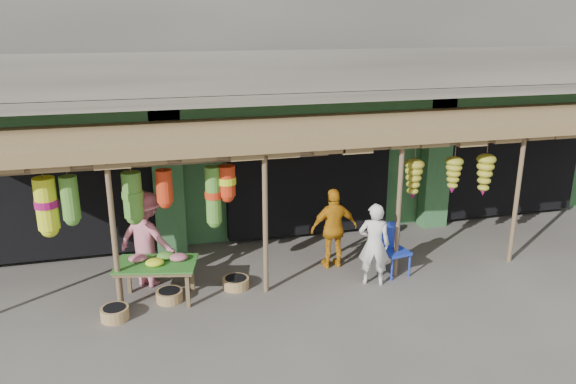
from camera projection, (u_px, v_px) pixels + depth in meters
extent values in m
plane|color=#514C47|center=(341.00, 276.00, 10.59)|extent=(80.00, 80.00, 0.00)
cube|color=gray|center=(276.00, 3.00, 13.71)|extent=(16.00, 6.00, 4.00)
cube|color=#2D6033|center=(276.00, 142.00, 14.89)|extent=(16.00, 5.70, 3.00)
cube|color=gray|center=(317.00, 95.00, 11.15)|extent=(16.00, 0.90, 0.22)
cube|color=gray|center=(324.00, 71.00, 10.64)|extent=(16.00, 0.10, 0.80)
cube|color=#2D6033|center=(311.00, 109.00, 11.63)|extent=(16.00, 0.35, 0.35)
cube|color=yellow|center=(54.00, 126.00, 10.35)|extent=(1.70, 0.06, 0.55)
cube|color=#B21414|center=(53.00, 127.00, 10.32)|extent=(1.30, 0.02, 0.30)
cube|color=black|center=(68.00, 184.00, 11.72)|extent=(3.60, 2.00, 2.50)
cube|color=black|center=(298.00, 168.00, 12.95)|extent=(3.60, 2.00, 2.50)
cube|color=black|center=(488.00, 155.00, 14.18)|extent=(3.60, 2.00, 2.50)
cube|color=#2D6033|center=(168.00, 182.00, 11.29)|extent=(0.60, 0.35, 3.00)
cube|color=#2D6033|center=(436.00, 163.00, 12.77)|extent=(0.60, 0.35, 3.00)
cylinder|color=brown|center=(114.00, 237.00, 9.03)|extent=(0.09, 0.09, 2.60)
cylinder|color=brown|center=(265.00, 223.00, 9.65)|extent=(0.09, 0.09, 2.60)
cylinder|color=brown|center=(399.00, 210.00, 10.26)|extent=(0.09, 0.09, 2.60)
cylinder|color=brown|center=(517.00, 199.00, 10.88)|extent=(0.09, 0.09, 2.60)
cylinder|color=brown|center=(336.00, 150.00, 9.60)|extent=(12.90, 0.08, 0.08)
cylinder|color=brown|center=(171.00, 164.00, 9.33)|extent=(5.50, 0.06, 0.06)
cube|color=brown|center=(329.00, 128.00, 10.62)|extent=(14.00, 2.70, 0.22)
cube|color=brown|center=(121.00, 292.00, 9.36)|extent=(0.08, 0.08, 0.59)
cube|color=brown|center=(188.00, 291.00, 9.39)|extent=(0.08, 0.08, 0.59)
cube|color=brown|center=(129.00, 277.00, 9.89)|extent=(0.08, 0.08, 0.59)
cube|color=brown|center=(192.00, 276.00, 9.92)|extent=(0.08, 0.08, 0.59)
cube|color=brown|center=(156.00, 266.00, 9.54)|extent=(1.43, 1.02, 0.06)
cube|color=#26661E|center=(156.00, 264.00, 9.52)|extent=(1.49, 1.07, 0.03)
ellipsoid|color=#CA657D|center=(138.00, 258.00, 9.58)|extent=(0.31, 0.26, 0.13)
ellipsoid|color=#E7F920|center=(155.00, 263.00, 9.42)|extent=(0.31, 0.26, 0.13)
ellipsoid|color=#CA657D|center=(179.00, 257.00, 9.62)|extent=(0.31, 0.26, 0.13)
ellipsoid|color=#589D34|center=(166.00, 256.00, 9.69)|extent=(0.31, 0.26, 0.13)
cylinder|color=#1C36B8|center=(392.00, 270.00, 10.36)|extent=(0.04, 0.04, 0.44)
cylinder|color=#1C36B8|center=(409.00, 266.00, 10.52)|extent=(0.04, 0.04, 0.44)
cylinder|color=#1C36B8|center=(380.00, 261.00, 10.71)|extent=(0.04, 0.04, 0.44)
cylinder|color=#1C36B8|center=(397.00, 258.00, 10.87)|extent=(0.04, 0.04, 0.44)
cube|color=#1C36B8|center=(395.00, 252.00, 10.54)|extent=(0.54, 0.54, 0.06)
cube|color=#1C36B8|center=(389.00, 235.00, 10.65)|extent=(0.47, 0.12, 0.50)
cylinder|color=olive|center=(169.00, 296.00, 9.65)|extent=(0.57, 0.57, 0.19)
cylinder|color=#9B6845|center=(236.00, 283.00, 10.13)|extent=(0.63, 0.63, 0.19)
cylinder|color=olive|center=(115.00, 313.00, 9.06)|extent=(0.57, 0.57, 0.21)
imported|color=silver|center=(374.00, 244.00, 10.09)|extent=(0.66, 0.55, 1.54)
imported|color=orange|center=(334.00, 228.00, 10.79)|extent=(0.93, 0.39, 1.59)
imported|color=#CC6C7F|center=(147.00, 239.00, 10.04)|extent=(1.31, 1.19, 1.76)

